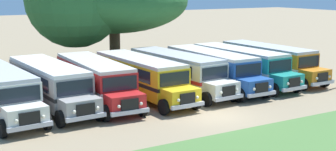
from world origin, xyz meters
TOP-DOWN VIEW (x-y plane):
  - ground_plane at (0.00, 0.00)m, footprint 220.00×220.00m
  - foreground_grass_strip at (0.00, -6.91)m, footprint 80.00×8.34m
  - parked_bus_slot_1 at (-7.91, 7.62)m, footprint 3.16×10.90m
  - parked_bus_slot_2 at (-4.84, 7.34)m, footprint 2.97×10.88m
  - parked_bus_slot_3 at (-1.54, 6.91)m, footprint 3.04×10.89m
  - parked_bus_slot_4 at (1.71, 7.24)m, footprint 3.33×10.94m
  - parked_bus_slot_5 at (4.70, 6.94)m, footprint 2.74×10.85m
  - parked_bus_slot_6 at (7.68, 7.08)m, footprint 2.99×10.88m
  - parked_bus_slot_7 at (11.00, 7.38)m, footprint 2.87×10.86m

SIDE VIEW (x-z plane):
  - ground_plane at x=0.00m, z-range 0.00..0.00m
  - foreground_grass_strip at x=0.00m, z-range 0.00..0.01m
  - parked_bus_slot_1 at x=-7.91m, z-range 0.17..2.99m
  - parked_bus_slot_2 at x=-4.84m, z-range 0.17..2.99m
  - parked_bus_slot_3 at x=-1.54m, z-range 0.17..2.99m
  - parked_bus_slot_4 at x=1.71m, z-range 0.17..2.99m
  - parked_bus_slot_5 at x=4.70m, z-range 0.17..2.99m
  - parked_bus_slot_6 at x=7.68m, z-range 0.17..2.99m
  - parked_bus_slot_7 at x=11.00m, z-range 0.17..2.99m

